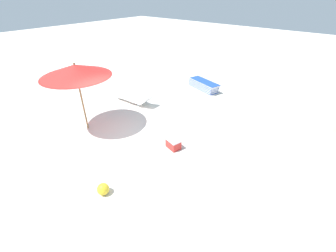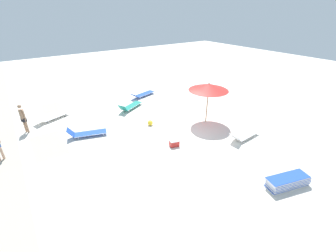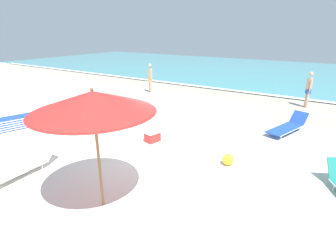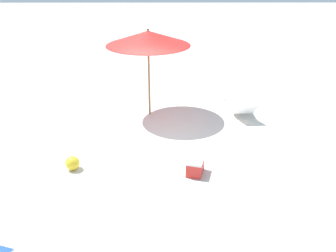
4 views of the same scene
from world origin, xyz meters
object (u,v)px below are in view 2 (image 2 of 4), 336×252
lounger_stack (288,181)px  beach_ball (150,123)px  beach_umbrella (209,87)px  sun_lounger_near_water_right (244,135)px  sun_lounger_under_umbrella (52,117)px  sun_lounger_beside_umbrella (87,133)px  sun_lounger_near_water_left (130,106)px  sun_lounger_mid_beach_solo (143,94)px  beachgoer_wading_adult (23,117)px  cooler_box (174,143)px

lounger_stack → beach_ball: 8.22m
beach_umbrella → sun_lounger_near_water_right: 3.54m
sun_lounger_under_umbrella → sun_lounger_beside_umbrella: sun_lounger_beside_umbrella is taller
sun_lounger_near_water_left → beach_ball: 3.07m
sun_lounger_near_water_left → beach_ball: (-3.07, 0.13, -0.05)m
sun_lounger_mid_beach_solo → beachgoer_wading_adult: bearing=83.2°
beach_umbrella → sun_lounger_near_water_left: (4.72, 3.12, -2.13)m
sun_lounger_under_umbrella → sun_lounger_near_water_left: bearing=-125.8°
sun_lounger_beside_umbrella → sun_lounger_near_water_right: size_ratio=1.03×
sun_lounger_near_water_right → lounger_stack: bearing=151.4°
sun_lounger_near_water_left → sun_lounger_near_water_right: size_ratio=1.04×
beach_umbrella → sun_lounger_beside_umbrella: size_ratio=1.20×
sun_lounger_mid_beach_solo → beach_ball: size_ratio=7.33×
beach_umbrella → sun_lounger_mid_beach_solo: beach_umbrella is taller
lounger_stack → cooler_box: size_ratio=3.54×
sun_lounger_beside_umbrella → beach_ball: 3.84m
beachgoer_wading_adult → beach_ball: beachgoer_wading_adult is taller
lounger_stack → beachgoer_wading_adult: beachgoer_wading_adult is taller
sun_lounger_beside_umbrella → beachgoer_wading_adult: 3.85m
beach_umbrella → sun_lounger_near_water_right: bearing=-174.5°
sun_lounger_under_umbrella → beachgoer_wading_adult: beachgoer_wading_adult is taller
lounger_stack → sun_lounger_beside_umbrella: sun_lounger_beside_umbrella is taller
sun_lounger_beside_umbrella → cooler_box: (-3.75, -3.55, -0.03)m
sun_lounger_beside_umbrella → beach_ball: (-0.93, -3.73, -0.05)m
sun_lounger_near_water_left → sun_lounger_beside_umbrella: bearing=91.1°
sun_lounger_under_umbrella → cooler_box: 8.67m
sun_lounger_beside_umbrella → cooler_box: bearing=-119.0°
sun_lounger_under_umbrella → sun_lounger_mid_beach_solo: 7.13m
sun_lounger_near_water_right → sun_lounger_mid_beach_solo: sun_lounger_near_water_right is taller
beach_umbrella → beachgoer_wading_adult: beach_umbrella is taller
sun_lounger_near_water_left → sun_lounger_near_water_right: 8.25m
lounger_stack → beachgoer_wading_adult: bearing=52.7°
lounger_stack → cooler_box: bearing=38.1°
sun_lounger_under_umbrella → sun_lounger_beside_umbrella: (-3.50, -1.22, 0.01)m
sun_lounger_under_umbrella → sun_lounger_near_water_right: bearing=-157.2°
lounger_stack → sun_lounger_under_umbrella: bearing=45.3°
cooler_box → lounger_stack: bearing=-54.1°
beachgoer_wading_adult → sun_lounger_mid_beach_solo: bearing=-111.1°
beach_umbrella → sun_lounger_mid_beach_solo: bearing=9.4°
beach_umbrella → lounger_stack: (-6.36, 1.39, -2.10)m
sun_lounger_beside_umbrella → beachgoer_wading_adult: beachgoer_wading_adult is taller
sun_lounger_under_umbrella → sun_lounger_near_water_right: (-8.89, -8.47, 0.01)m
sun_lounger_mid_beach_solo → cooler_box: 8.00m
sun_lounger_near_water_right → beach_ball: (4.46, 3.52, -0.05)m
sun_lounger_near_water_right → cooler_box: bearing=62.7°
lounger_stack → sun_lounger_near_water_left: bearing=25.5°
beach_ball → lounger_stack: bearing=-167.0°
beachgoer_wading_adult → lounger_stack: bearing=-173.9°
beach_umbrella → sun_lounger_near_water_right: (-2.81, -0.27, -2.13)m
sun_lounger_near_water_left → beachgoer_wading_adult: (0.41, 6.63, 0.78)m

